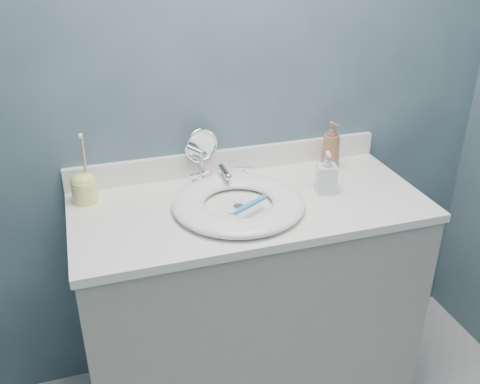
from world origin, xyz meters
name	(u,v)px	position (x,y,z in m)	size (l,w,h in m)	color
back_wall	(226,90)	(0.00, 1.25, 1.20)	(2.20, 0.02, 2.40)	#3E505E
vanity_cabinet	(249,306)	(0.00, 0.97, 0.42)	(1.20, 0.55, 0.85)	#A6A397
countertop	(250,206)	(0.00, 0.97, 0.86)	(1.22, 0.57, 0.03)	white
backsplash	(228,161)	(0.00, 1.24, 0.93)	(1.22, 0.02, 0.09)	white
basin	(238,203)	(-0.05, 0.94, 0.90)	(0.45, 0.45, 0.04)	white
drain	(238,207)	(-0.05, 0.94, 0.88)	(0.04, 0.04, 0.01)	silver
faucet	(223,177)	(-0.05, 1.14, 0.91)	(0.25, 0.13, 0.07)	silver
makeup_mirror	(201,151)	(-0.11, 1.21, 0.99)	(0.13, 0.08, 0.20)	silver
soap_bottle_amber	(331,146)	(0.39, 1.15, 0.97)	(0.07, 0.07, 0.19)	#935D42
soap_bottle_clear	(327,172)	(0.28, 0.97, 0.96)	(0.07, 0.07, 0.15)	silver
toothbrush_holder	(84,187)	(-0.54, 1.15, 0.94)	(0.09, 0.09, 0.25)	#EEF279
toothbrush_lying	(249,206)	(-0.04, 0.87, 0.92)	(0.16, 0.10, 0.02)	#3C99D6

